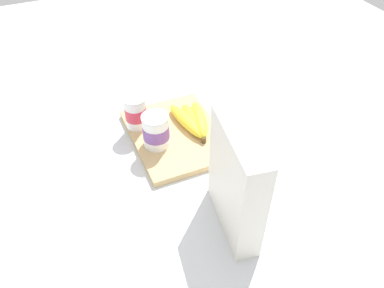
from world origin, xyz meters
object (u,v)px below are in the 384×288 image
Objects in this scene: cereal_box at (236,182)px; banana_bunch at (193,120)px; yogurt_cup_front at (156,131)px; yogurt_cup_back at (136,112)px; cutting_board at (176,135)px.

cereal_box is 1.46× the size of banana_bunch.
banana_bunch is (0.34, -0.05, -0.10)m from cereal_box.
banana_bunch is at bearing -73.56° from yogurt_cup_front.
cereal_box is 0.42m from yogurt_cup_back.
yogurt_cup_front is at bearing 106.44° from banana_bunch.
cutting_board is 3.26× the size of yogurt_cup_back.
cereal_box is at bearing -165.36° from yogurt_cup_back.
yogurt_cup_back is 0.53× the size of banana_bunch.
cereal_box is (-0.33, -0.01, 0.12)m from cutting_board.
yogurt_cup_back is at bearing 14.66° from yogurt_cup_front.
banana_bunch is (0.01, -0.06, 0.03)m from cutting_board.
yogurt_cup_front reaches higher than cutting_board.
yogurt_cup_front is at bearing 110.51° from cutting_board.
cutting_board is at bearing -69.49° from yogurt_cup_front.
banana_bunch is (0.04, -0.13, -0.03)m from yogurt_cup_front.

